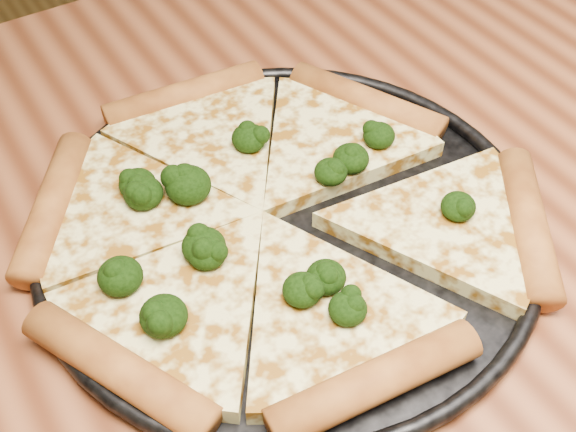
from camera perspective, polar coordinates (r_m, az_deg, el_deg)
dining_table at (r=0.66m, az=10.76°, el=-5.44°), size 1.20×0.90×0.75m
pizza_pan at (r=0.56m, az=0.00°, el=-0.57°), size 0.38×0.38×0.02m
pizza at (r=0.55m, az=-1.28°, el=0.15°), size 0.40×0.36×0.03m
broccoli_florets at (r=0.54m, az=-3.47°, el=-0.28°), size 0.27×0.21×0.03m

